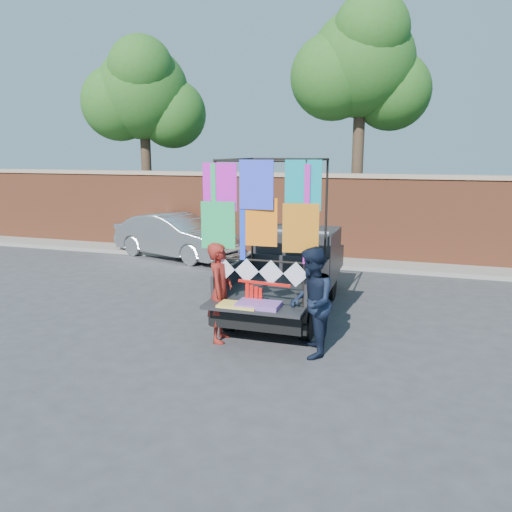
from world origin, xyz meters
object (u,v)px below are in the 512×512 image
(woman, at_px, (220,292))
(man, at_px, (311,302))
(pickup_truck, at_px, (293,269))
(sedan, at_px, (175,236))

(woman, height_order, man, man)
(pickup_truck, xyz_separation_m, man, (0.94, -2.63, 0.11))
(sedan, relative_size, woman, 2.37)
(pickup_truck, distance_m, woman, 2.57)
(pickup_truck, relative_size, man, 2.78)
(sedan, bearing_deg, woman, -130.13)
(pickup_truck, relative_size, sedan, 1.20)
(woman, distance_m, man, 1.64)
(woman, xyz_separation_m, man, (1.63, -0.16, 0.02))
(man, bearing_deg, woman, -109.85)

